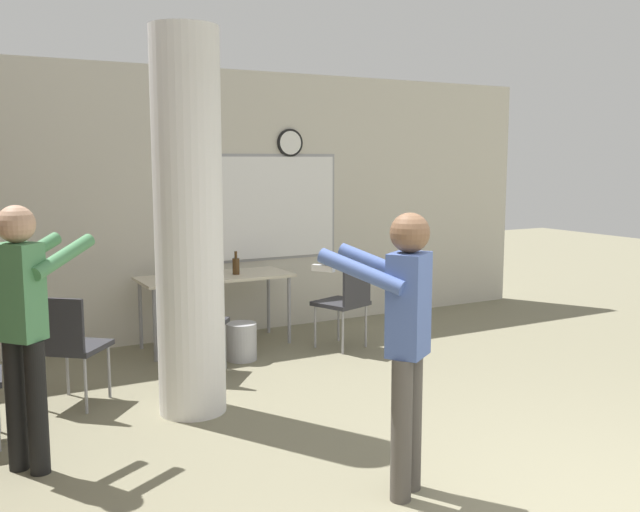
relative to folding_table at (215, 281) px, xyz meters
The scene contains 10 objects.
wall_back 0.92m from the folding_table, 62.69° to the left, with size 8.00×0.15×2.80m.
support_pillar 2.01m from the folding_table, 115.94° to the right, with size 0.50×0.50×2.80m.
folding_table is the anchor object (origin of this frame).
bottle_on_table 0.26m from the folding_table, 10.71° to the right, with size 0.07×0.07×0.23m.
waste_bin 0.77m from the folding_table, 87.09° to the right, with size 0.28×0.28×0.35m.
chair_table_right 1.32m from the folding_table, 33.07° to the right, with size 0.56×0.56×0.87m.
chair_near_pillar 1.98m from the folding_table, 144.11° to the right, with size 0.62×0.62×0.87m.
chair_table_left 1.02m from the folding_table, 120.60° to the right, with size 0.62×0.62×0.87m.
person_watching_back 2.98m from the folding_table, 132.51° to the right, with size 0.63×0.60×1.61m.
person_playing_front 3.55m from the folding_table, 93.60° to the right, with size 0.57×0.64×1.59m.
Camera 1 is at (-2.70, -2.08, 1.88)m, focal length 40.00 mm.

